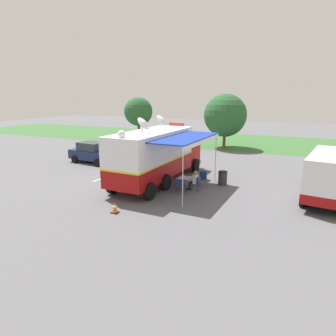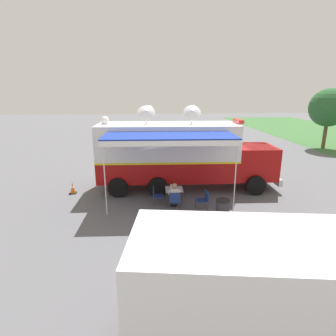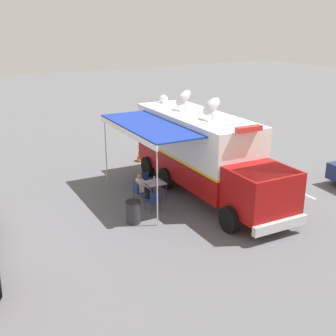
# 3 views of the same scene
# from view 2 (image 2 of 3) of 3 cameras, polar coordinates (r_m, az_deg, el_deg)

# --- Properties ---
(ground_plane) EXTENTS (100.00, 100.00, 0.00)m
(ground_plane) POSITION_cam_2_polar(r_m,az_deg,el_deg) (15.21, -0.11, -4.07)
(ground_plane) COLOR #5B5B60
(lot_stripe) EXTENTS (0.30, 4.80, 0.01)m
(lot_stripe) POSITION_cam_2_polar(r_m,az_deg,el_deg) (19.05, 3.30, 0.02)
(lot_stripe) COLOR silver
(lot_stripe) RESTS_ON ground
(command_truck) EXTENTS (5.07, 9.58, 4.53)m
(command_truck) POSITION_cam_2_polar(r_m,az_deg,el_deg) (14.68, 2.81, 3.10)
(command_truck) COLOR #9E0F0F
(command_truck) RESTS_ON ground
(folding_table) EXTENTS (0.83, 0.83, 0.73)m
(folding_table) POSITION_cam_2_polar(r_m,az_deg,el_deg) (12.91, 1.28, -4.58)
(folding_table) COLOR silver
(folding_table) RESTS_ON ground
(water_bottle) EXTENTS (0.07, 0.07, 0.22)m
(water_bottle) POSITION_cam_2_polar(r_m,az_deg,el_deg) (12.88, 0.63, -3.85)
(water_bottle) COLOR silver
(water_bottle) RESTS_ON folding_table
(folding_chair_at_table) EXTENTS (0.50, 0.50, 0.87)m
(folding_chair_at_table) POSITION_cam_2_polar(r_m,az_deg,el_deg) (12.22, 1.40, -6.58)
(folding_chair_at_table) COLOR navy
(folding_chair_at_table) RESTS_ON ground
(folding_chair_beside_table) EXTENTS (0.50, 0.50, 0.87)m
(folding_chair_beside_table) POSITION_cam_2_polar(r_m,az_deg,el_deg) (12.87, -2.49, -5.42)
(folding_chair_beside_table) COLOR navy
(folding_chair_beside_table) RESTS_ON ground
(folding_chair_spare_by_truck) EXTENTS (0.52, 0.52, 0.87)m
(folding_chair_spare_by_truck) POSITION_cam_2_polar(r_m,az_deg,el_deg) (12.48, 7.47, -6.23)
(folding_chair_spare_by_truck) COLOR navy
(folding_chair_spare_by_truck) RESTS_ON ground
(seated_responder) EXTENTS (0.67, 0.57, 1.25)m
(seated_responder) POSITION_cam_2_polar(r_m,az_deg,el_deg) (12.34, 1.34, -5.66)
(seated_responder) COLOR silver
(seated_responder) RESTS_ON ground
(trash_bin) EXTENTS (0.57, 0.57, 0.91)m
(trash_bin) POSITION_cam_2_polar(r_m,az_deg,el_deg) (11.56, 11.20, -8.55)
(trash_bin) COLOR #2D2D33
(trash_bin) RESTS_ON ground
(traffic_cone) EXTENTS (0.36, 0.36, 0.58)m
(traffic_cone) POSITION_cam_2_polar(r_m,az_deg,el_deg) (15.13, -19.13, -3.96)
(traffic_cone) COLOR black
(traffic_cone) RESTS_ON ground
(support_truck) EXTENTS (3.07, 7.02, 2.70)m
(support_truck) POSITION_cam_2_polar(r_m,az_deg,el_deg) (6.14, 25.85, -23.87)
(support_truck) COLOR white
(support_truck) RESTS_ON ground
(car_behind_truck) EXTENTS (4.37, 2.37, 1.76)m
(car_behind_truck) POSITION_cam_2_polar(r_m,az_deg,el_deg) (22.88, 8.02, 4.80)
(car_behind_truck) COLOR navy
(car_behind_truck) RESTS_ON ground
(tree_far_left) EXTENTS (3.38, 3.38, 5.38)m
(tree_far_left) POSITION_cam_2_polar(r_m,az_deg,el_deg) (28.98, 30.32, 10.71)
(tree_far_left) COLOR brown
(tree_far_left) RESTS_ON ground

